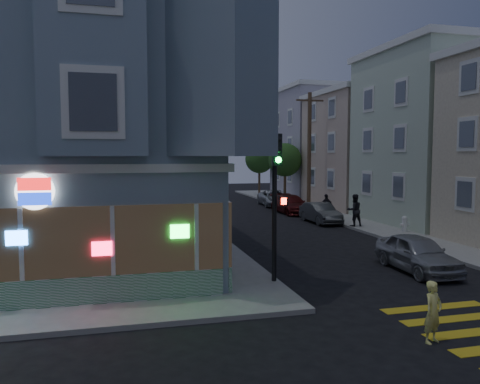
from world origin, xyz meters
name	(u,v)px	position (x,y,z in m)	size (l,w,h in m)	color
ground	(225,355)	(0.00, 0.00, 0.00)	(120.00, 120.00, 0.00)	black
sidewalk_ne	(439,208)	(23.00, 23.00, 0.07)	(24.00, 42.00, 0.15)	gray
corner_building	(21,119)	(-6.00, 10.98, 5.82)	(14.60, 14.60, 11.40)	slate
row_house_b	(466,139)	(19.50, 16.00, 5.40)	(12.00, 8.60, 10.50)	beige
row_house_c	(388,152)	(19.50, 25.00, 4.65)	(12.00, 8.60, 9.00)	#B79D8E
row_house_d	(339,145)	(19.50, 34.00, 5.40)	(12.00, 8.60, 10.50)	#9F98A7
utility_pole	(309,150)	(12.00, 24.00, 4.80)	(2.20, 0.30, 9.00)	#4C3826
street_tree_near	(285,160)	(12.20, 30.00, 3.94)	(3.00, 3.00, 5.30)	#4C3826
street_tree_far	(259,159)	(12.20, 38.00, 3.94)	(3.00, 3.00, 5.30)	#4C3826
running_child	(433,312)	(4.84, -0.52, 0.73)	(0.53, 0.35, 1.46)	#EBE778
pedestrian_a	(354,210)	(11.30, 15.36, 1.10)	(0.93, 0.72, 1.91)	black
pedestrian_b	(326,206)	(11.30, 19.25, 0.95)	(0.94, 0.39, 1.60)	#242128
parked_car_a	(417,253)	(8.60, 5.42, 0.70)	(1.65, 4.11, 1.40)	#989B9F
parked_car_b	(320,213)	(10.29, 17.96, 0.66)	(1.39, 3.98, 1.31)	#373A3C
parked_car_c	(291,204)	(10.22, 23.16, 0.69)	(1.92, 4.72, 1.37)	#501212
parked_car_d	(275,198)	(10.70, 28.36, 0.69)	(2.27, 4.93, 1.37)	#A1A7AC
traffic_signal	(276,182)	(2.82, 4.88, 3.49)	(0.61, 0.55, 4.94)	black
fire_hydrant	(405,223)	(13.00, 12.80, 0.62)	(0.52, 0.30, 0.89)	white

